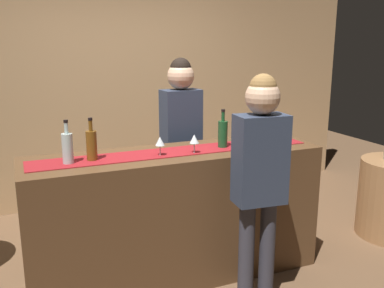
{
  "coord_description": "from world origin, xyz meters",
  "views": [
    {
      "loc": [
        -1.08,
        -2.9,
        1.81
      ],
      "look_at": [
        0.13,
        0.0,
        1.06
      ],
      "focal_mm": 39.87,
      "sensor_mm": 36.0,
      "label": 1
    }
  ],
  "objects_px": {
    "wine_bottle_green": "(223,133)",
    "bartender": "(181,131)",
    "wine_bottle_clear": "(68,148)",
    "wine_bottle_amber": "(92,145)",
    "wine_glass_mid_counter": "(160,142)",
    "customer_sipping": "(260,169)",
    "wine_glass_near_customer": "(194,140)"
  },
  "relations": [
    {
      "from": "wine_bottle_clear",
      "to": "wine_bottle_green",
      "type": "xyz_separation_m",
      "value": [
        1.17,
        0.01,
        0.0
      ]
    },
    {
      "from": "wine_bottle_clear",
      "to": "bartender",
      "type": "relative_size",
      "value": 0.18
    },
    {
      "from": "bartender",
      "to": "customer_sipping",
      "type": "height_order",
      "value": "bartender"
    },
    {
      "from": "wine_bottle_green",
      "to": "bartender",
      "type": "xyz_separation_m",
      "value": [
        -0.12,
        0.59,
        -0.08
      ]
    },
    {
      "from": "wine_bottle_amber",
      "to": "wine_glass_mid_counter",
      "type": "bearing_deg",
      "value": -7.57
    },
    {
      "from": "bartender",
      "to": "customer_sipping",
      "type": "relative_size",
      "value": 1.04
    },
    {
      "from": "wine_bottle_amber",
      "to": "wine_glass_near_customer",
      "type": "height_order",
      "value": "wine_bottle_amber"
    },
    {
      "from": "wine_bottle_amber",
      "to": "wine_glass_near_customer",
      "type": "relative_size",
      "value": 2.1
    },
    {
      "from": "wine_bottle_amber",
      "to": "wine_glass_mid_counter",
      "type": "xyz_separation_m",
      "value": [
        0.48,
        -0.06,
        -0.01
      ]
    },
    {
      "from": "bartender",
      "to": "wine_bottle_green",
      "type": "bearing_deg",
      "value": 97.43
    },
    {
      "from": "customer_sipping",
      "to": "bartender",
      "type": "bearing_deg",
      "value": 101.3
    },
    {
      "from": "wine_glass_near_customer",
      "to": "bartender",
      "type": "distance_m",
      "value": 0.7
    },
    {
      "from": "wine_bottle_amber",
      "to": "wine_glass_near_customer",
      "type": "bearing_deg",
      "value": -7.19
    },
    {
      "from": "wine_bottle_amber",
      "to": "wine_glass_near_customer",
      "type": "xyz_separation_m",
      "value": [
        0.73,
        -0.09,
        -0.01
      ]
    },
    {
      "from": "wine_bottle_amber",
      "to": "wine_bottle_green",
      "type": "relative_size",
      "value": 1.0
    },
    {
      "from": "wine_bottle_amber",
      "to": "wine_bottle_clear",
      "type": "xyz_separation_m",
      "value": [
        -0.16,
        -0.02,
        0.0
      ]
    },
    {
      "from": "wine_bottle_clear",
      "to": "wine_glass_near_customer",
      "type": "xyz_separation_m",
      "value": [
        0.89,
        -0.07,
        -0.01
      ]
    },
    {
      "from": "wine_bottle_green",
      "to": "wine_glass_near_customer",
      "type": "xyz_separation_m",
      "value": [
        -0.28,
        -0.08,
        -0.01
      ]
    },
    {
      "from": "wine_glass_near_customer",
      "to": "wine_bottle_green",
      "type": "bearing_deg",
      "value": 16.75
    },
    {
      "from": "wine_bottle_clear",
      "to": "bartender",
      "type": "distance_m",
      "value": 1.21
    },
    {
      "from": "wine_glass_near_customer",
      "to": "wine_glass_mid_counter",
      "type": "xyz_separation_m",
      "value": [
        -0.26,
        0.03,
        0.0
      ]
    },
    {
      "from": "wine_bottle_amber",
      "to": "wine_bottle_clear",
      "type": "distance_m",
      "value": 0.16
    },
    {
      "from": "wine_bottle_clear",
      "to": "wine_bottle_green",
      "type": "height_order",
      "value": "same"
    },
    {
      "from": "wine_bottle_green",
      "to": "wine_glass_mid_counter",
      "type": "xyz_separation_m",
      "value": [
        -0.53,
        -0.05,
        -0.01
      ]
    },
    {
      "from": "wine_bottle_clear",
      "to": "bartender",
      "type": "height_order",
      "value": "bartender"
    },
    {
      "from": "wine_bottle_green",
      "to": "bartender",
      "type": "height_order",
      "value": "bartender"
    },
    {
      "from": "wine_bottle_green",
      "to": "customer_sipping",
      "type": "relative_size",
      "value": 0.19
    },
    {
      "from": "wine_glass_near_customer",
      "to": "customer_sipping",
      "type": "height_order",
      "value": "customer_sipping"
    },
    {
      "from": "wine_bottle_amber",
      "to": "bartender",
      "type": "height_order",
      "value": "bartender"
    },
    {
      "from": "wine_bottle_amber",
      "to": "customer_sipping",
      "type": "bearing_deg",
      "value": -29.31
    },
    {
      "from": "wine_bottle_green",
      "to": "bartender",
      "type": "distance_m",
      "value": 0.61
    },
    {
      "from": "wine_bottle_amber",
      "to": "wine_bottle_clear",
      "type": "bearing_deg",
      "value": -172.9
    }
  ]
}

